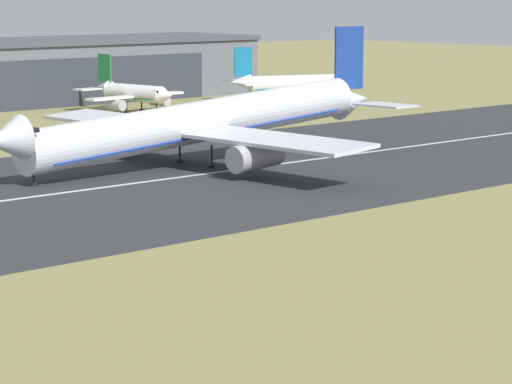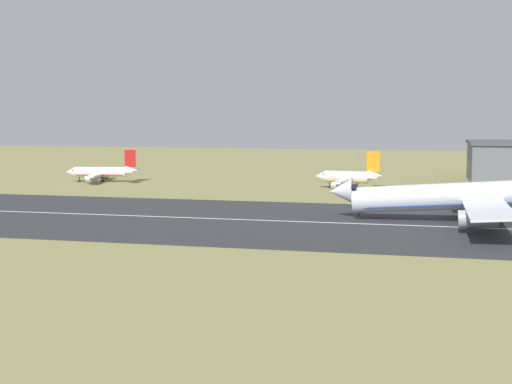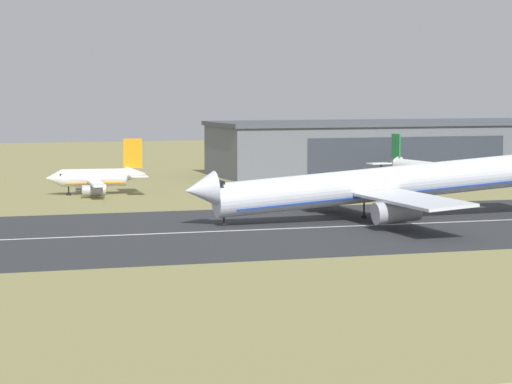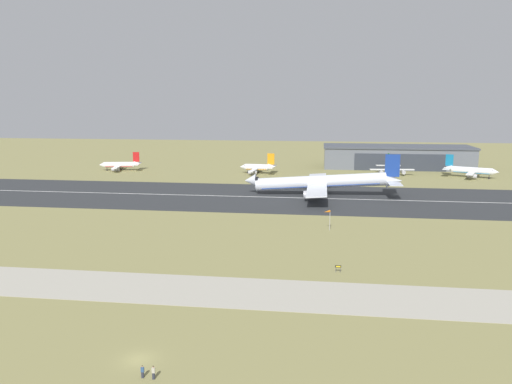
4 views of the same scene
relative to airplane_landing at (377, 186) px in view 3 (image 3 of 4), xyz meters
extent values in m
plane|color=olive|center=(-23.93, -64.60, -4.97)|extent=(635.87, 635.87, 0.00)
cube|color=#2B2D30|center=(-23.93, -5.83, -4.94)|extent=(395.87, 54.22, 0.06)
cube|color=silver|center=(-23.93, -5.83, -4.91)|extent=(356.28, 0.70, 0.01)
cube|color=slate|center=(38.95, 83.62, 0.37)|extent=(74.78, 23.90, 10.70)
cube|color=#424751|center=(38.95, 83.62, 6.17)|extent=(75.78, 24.90, 0.90)
cube|color=#2D333D|center=(38.95, 71.61, -0.70)|extent=(44.87, 0.12, 8.56)
cylinder|color=silver|center=(-0.36, 0.00, 0.17)|extent=(47.83, 4.85, 8.02)
cone|color=silver|center=(-26.32, -0.03, 0.17)|extent=(4.64, 4.80, 5.08)
cube|color=black|center=(-23.95, -0.03, 1.12)|extent=(1.13, 4.08, 0.51)
cube|color=navy|center=(-0.36, 0.00, -1.15)|extent=(42.77, 4.60, 3.11)
cube|color=silver|center=(-1.32, 14.15, -0.67)|extent=(6.96, 23.51, 0.87)
cylinder|color=#A8A8B2|center=(-2.71, 12.26, -2.41)|extent=(6.42, 2.98, 3.39)
cube|color=silver|center=(-1.29, -14.15, -0.67)|extent=(6.96, 23.51, 0.87)
cylinder|color=#A8A8B2|center=(-2.68, -12.27, -2.41)|extent=(6.42, 2.98, 3.39)
cylinder|color=black|center=(-22.96, -0.03, -3.60)|extent=(0.24, 0.24, 2.74)
cylinder|color=black|center=(-22.96, -0.03, -4.75)|extent=(0.84, 0.84, 0.44)
cylinder|color=black|center=(-0.81, 2.88, -3.60)|extent=(0.24, 0.24, 2.74)
cylinder|color=black|center=(-0.81, 2.88, -4.75)|extent=(0.84, 0.84, 0.44)
cylinder|color=black|center=(-0.80, -2.88, -3.60)|extent=(0.24, 0.24, 2.74)
cylinder|color=black|center=(-0.80, -2.88, -4.75)|extent=(0.84, 0.84, 0.44)
cylinder|color=white|center=(-30.85, 53.35, -1.93)|extent=(11.48, 4.06, 3.10)
cone|color=white|center=(-37.84, 53.95, -1.93)|extent=(3.05, 3.33, 3.10)
cone|color=white|center=(-23.39, 52.70, -1.37)|extent=(3.95, 3.10, 2.79)
cube|color=black|center=(-36.31, 53.82, -1.31)|extent=(1.32, 2.72, 0.44)
cube|color=orange|center=(-30.85, 53.35, -2.78)|extent=(10.34, 3.81, 0.20)
cube|color=white|center=(-30.47, 60.27, -2.47)|extent=(3.05, 10.90, 0.40)
cylinder|color=#A8A8B2|center=(-30.97, 59.45, -3.69)|extent=(4.19, 2.26, 1.92)
cube|color=white|center=(-31.67, 46.46, -2.47)|extent=(3.05, 10.90, 0.40)
cylinder|color=#A8A8B2|center=(-32.02, 47.36, -3.69)|extent=(4.19, 2.26, 1.92)
cube|color=orange|center=(-23.94, 52.75, 2.26)|extent=(3.39, 0.57, 5.28)
cube|color=white|center=(-23.21, 56.63, -1.47)|extent=(3.35, 4.99, 0.24)
cube|color=white|center=(-23.88, 48.81, -1.47)|extent=(3.35, 4.99, 0.24)
cylinder|color=black|center=(-35.26, 53.73, -4.23)|extent=(0.24, 0.24, 1.49)
cylinder|color=black|center=(-35.26, 53.73, -4.75)|extent=(0.84, 0.84, 0.44)
cylinder|color=black|center=(-30.41, 55.18, -4.23)|extent=(0.24, 0.24, 1.49)
cylinder|color=black|center=(-30.41, 55.18, -4.75)|extent=(0.84, 0.84, 0.44)
cylinder|color=black|center=(-30.73, 51.47, -4.23)|extent=(0.24, 0.24, 1.49)
cylinder|color=black|center=(-30.73, 51.47, -4.75)|extent=(0.84, 0.84, 0.44)
cylinder|color=white|center=(32.96, 55.65, -1.66)|extent=(4.04, 12.90, 2.86)
cone|color=white|center=(33.68, 48.06, -1.66)|extent=(3.09, 2.83, 2.86)
cone|color=white|center=(32.20, 63.68, -1.15)|extent=(2.88, 3.65, 2.57)
cube|color=black|center=(33.55, 49.47, -1.09)|extent=(2.52, 1.32, 0.44)
cube|color=#1E7238|center=(32.96, 55.65, -2.45)|extent=(3.78, 11.62, 0.20)
cube|color=white|center=(27.18, 54.85, -2.16)|extent=(8.98, 3.06, 0.40)
cylinder|color=#A8A8B2|center=(27.92, 54.47, -3.30)|extent=(2.11, 3.86, 1.77)
cube|color=white|center=(38.79, 55.95, -2.16)|extent=(8.98, 3.06, 0.40)
cylinder|color=#A8A8B2|center=(38.13, 55.44, -3.30)|extent=(2.11, 3.86, 1.77)
cube|color=#1E7238|center=(32.25, 63.16, 2.20)|extent=(0.57, 3.12, 4.86)
cube|color=white|center=(28.61, 63.22, -1.23)|extent=(4.61, 3.12, 0.24)
cube|color=white|center=(35.81, 63.90, -1.23)|extent=(4.61, 3.12, 0.24)
cylinder|color=black|center=(33.44, 50.53, -4.03)|extent=(0.24, 0.24, 1.89)
cylinder|color=black|center=(33.44, 50.53, -4.75)|extent=(0.84, 0.84, 0.44)
cylinder|color=black|center=(31.23, 55.74, -4.03)|extent=(0.24, 0.24, 1.89)
cylinder|color=black|center=(31.23, 55.74, -4.75)|extent=(0.84, 0.84, 0.44)
cylinder|color=black|center=(34.64, 56.06, -4.03)|extent=(0.24, 0.24, 1.89)
cylinder|color=black|center=(34.64, 56.06, -4.75)|extent=(0.84, 0.84, 0.44)
camera|label=1|loc=(-91.29, -107.15, 15.07)|focal=85.00mm
camera|label=2|loc=(-11.68, -131.66, 14.64)|focal=50.00mm
camera|label=3|loc=(-70.79, -158.07, 14.28)|focal=85.00mm
camera|label=4|loc=(0.10, -183.14, 29.64)|focal=35.00mm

